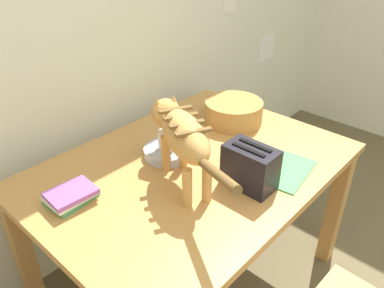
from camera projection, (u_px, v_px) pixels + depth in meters
name	position (u px, v px, depth m)	size (l,w,h in m)	color
wall_rear	(78.00, 17.00, 1.69)	(5.17, 0.11, 2.50)	silver
dining_table	(192.00, 180.00, 1.66)	(1.34, 0.97, 0.73)	#BE8643
cat	(181.00, 133.00, 1.43)	(0.36, 0.64, 0.29)	#CA9148
saucer_bowl	(167.00, 152.00, 1.67)	(0.21, 0.21, 0.04)	#AEB2B7
coffee_mug	(168.00, 140.00, 1.64)	(0.12, 0.08, 0.08)	white
magazine	(279.00, 168.00, 1.59)	(0.28, 0.24, 0.01)	green
book_stack	(71.00, 196.00, 1.40)	(0.18, 0.15, 0.05)	#47965E
wicker_basket	(233.00, 111.00, 1.93)	(0.29, 0.29, 0.11)	#B47F3F
toaster	(250.00, 167.00, 1.45)	(0.12, 0.20, 0.18)	black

